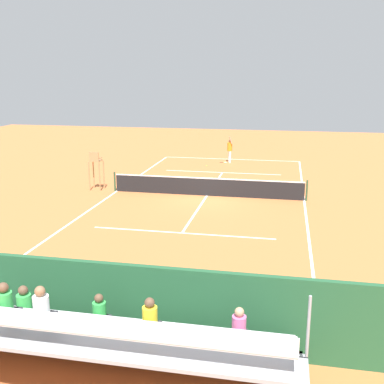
# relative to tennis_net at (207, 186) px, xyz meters

# --- Properties ---
(ground_plane) EXTENTS (60.00, 60.00, 0.00)m
(ground_plane) POSITION_rel_tennis_net_xyz_m (0.00, 0.00, -0.50)
(ground_plane) COLOR #C66B38
(court_line_markings) EXTENTS (10.10, 22.20, 0.01)m
(court_line_markings) POSITION_rel_tennis_net_xyz_m (0.00, -0.04, -0.50)
(court_line_markings) COLOR white
(court_line_markings) RESTS_ON ground
(tennis_net) EXTENTS (10.30, 0.10, 1.07)m
(tennis_net) POSITION_rel_tennis_net_xyz_m (0.00, 0.00, 0.00)
(tennis_net) COLOR black
(tennis_net) RESTS_ON ground
(backdrop_wall) EXTENTS (18.00, 0.16, 2.00)m
(backdrop_wall) POSITION_rel_tennis_net_xyz_m (0.00, 14.00, 0.50)
(backdrop_wall) COLOR #235633
(backdrop_wall) RESTS_ON ground
(bleacher_stand) EXTENTS (9.06, 2.40, 2.48)m
(bleacher_stand) POSITION_rel_tennis_net_xyz_m (0.08, 15.38, 0.47)
(bleacher_stand) COLOR #9EA0A5
(bleacher_stand) RESTS_ON ground
(umpire_chair) EXTENTS (0.67, 0.67, 2.14)m
(umpire_chair) POSITION_rel_tennis_net_xyz_m (6.20, -0.09, 0.81)
(umpire_chair) COLOR #A88456
(umpire_chair) RESTS_ON ground
(courtside_bench) EXTENTS (1.80, 0.40, 0.93)m
(courtside_bench) POSITION_rel_tennis_net_xyz_m (-1.94, 13.27, 0.06)
(courtside_bench) COLOR #234C2D
(courtside_bench) RESTS_ON ground
(equipment_bag) EXTENTS (0.90, 0.36, 0.36)m
(equipment_bag) POSITION_rel_tennis_net_xyz_m (-0.50, 13.40, -0.32)
(equipment_bag) COLOR black
(equipment_bag) RESTS_ON ground
(tennis_player) EXTENTS (0.47, 0.56, 1.93)m
(tennis_player) POSITION_rel_tennis_net_xyz_m (-0.03, -9.66, 0.51)
(tennis_player) COLOR white
(tennis_player) RESTS_ON ground
(tennis_racket) EXTENTS (0.59, 0.38, 0.03)m
(tennis_racket) POSITION_rel_tennis_net_xyz_m (0.29, -9.55, -0.49)
(tennis_racket) COLOR black
(tennis_racket) RESTS_ON ground
(tennis_ball_near) EXTENTS (0.07, 0.07, 0.07)m
(tennis_ball_near) POSITION_rel_tennis_net_xyz_m (1.37, -7.97, -0.47)
(tennis_ball_near) COLOR #CCDB33
(tennis_ball_near) RESTS_ON ground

